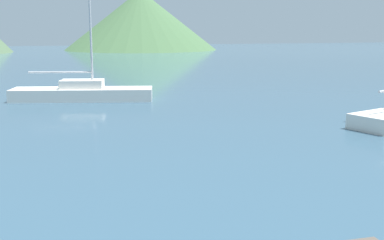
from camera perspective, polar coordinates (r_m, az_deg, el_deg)
The scene contains 2 objects.
sailboat_inner at distance 27.51m, azimuth -12.85°, elevation 3.23°, with size 7.95×3.82×7.78m.
hill_central at distance 94.02m, azimuth -6.10°, elevation 11.69°, with size 28.90×28.90×11.14m.
Camera 1 is at (-5.04, 0.38, 3.92)m, focal length 45.00 mm.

